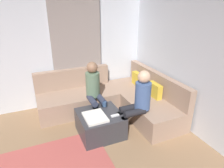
# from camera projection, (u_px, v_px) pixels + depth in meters

# --- Properties ---
(wall_left) EXTENTS (0.12, 6.00, 2.70)m
(wall_left) POSITION_uv_depth(u_px,v_px,m) (13.00, 51.00, 4.01)
(wall_left) COLOR silver
(wall_left) RESTS_ON ground_plane
(curtain_panel) EXTENTS (0.06, 1.10, 2.50)m
(curtain_panel) POSITION_uv_depth(u_px,v_px,m) (77.00, 51.00, 4.44)
(curtain_panel) COLOR gray
(curtain_panel) RESTS_ON ground_plane
(sectional_couch) EXTENTS (2.10, 2.55, 0.87)m
(sectional_couch) POSITION_uv_depth(u_px,v_px,m) (114.00, 99.00, 4.38)
(sectional_couch) COLOR #9E7F6B
(sectional_couch) RESTS_ON ground_plane
(ottoman) EXTENTS (0.76, 0.76, 0.42)m
(ottoman) POSITION_uv_depth(u_px,v_px,m) (100.00, 124.00, 3.61)
(ottoman) COLOR #333338
(ottoman) RESTS_ON ground_plane
(folded_blanket) EXTENTS (0.44, 0.36, 0.04)m
(folded_blanket) POSITION_uv_depth(u_px,v_px,m) (95.00, 117.00, 3.40)
(folded_blanket) COLOR white
(folded_blanket) RESTS_ON ottoman
(coffee_mug) EXTENTS (0.08, 0.08, 0.10)m
(coffee_mug) POSITION_uv_depth(u_px,v_px,m) (105.00, 104.00, 3.77)
(coffee_mug) COLOR #334C72
(coffee_mug) RESTS_ON ottoman
(game_remote) EXTENTS (0.05, 0.15, 0.02)m
(game_remote) POSITION_uv_depth(u_px,v_px,m) (115.00, 115.00, 3.46)
(game_remote) COLOR white
(game_remote) RESTS_ON ottoman
(person_on_couch_back) EXTENTS (0.30, 0.60, 1.20)m
(person_on_couch_back) POSITION_uv_depth(u_px,v_px,m) (138.00, 100.00, 3.49)
(person_on_couch_back) COLOR black
(person_on_couch_back) RESTS_ON ground_plane
(person_on_couch_side) EXTENTS (0.60, 0.30, 1.20)m
(person_on_couch_side) POSITION_uv_depth(u_px,v_px,m) (94.00, 89.00, 3.93)
(person_on_couch_side) COLOR #2D3347
(person_on_couch_side) RESTS_ON ground_plane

